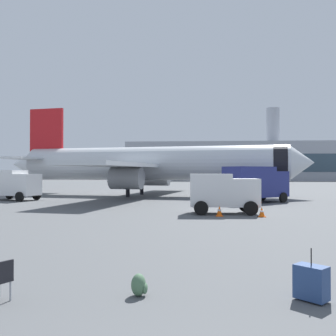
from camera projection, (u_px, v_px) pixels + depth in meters
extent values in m
cylinder|color=silver|center=(152.00, 164.00, 43.05)|extent=(30.20, 9.01, 3.80)
cone|color=silver|center=(302.00, 163.00, 39.02)|extent=(3.00, 3.98, 3.61)
cone|color=silver|center=(24.00, 164.00, 47.17)|extent=(3.75, 3.93, 3.42)
cylinder|color=black|center=(280.00, 163.00, 39.57)|extent=(2.06, 4.06, 3.88)
cube|color=silver|center=(162.00, 167.00, 51.04)|extent=(7.54, 16.59, 0.36)
cube|color=silver|center=(117.00, 165.00, 35.54)|extent=(7.54, 16.59, 0.36)
cylinder|color=gray|center=(157.00, 177.00, 48.60)|extent=(3.54, 2.73, 2.20)
cylinder|color=gray|center=(126.00, 178.00, 37.95)|extent=(3.54, 2.73, 2.20)
cube|color=red|center=(46.00, 135.00, 46.44)|extent=(4.39, 1.13, 6.40)
cube|color=silver|center=(57.00, 160.00, 49.63)|extent=(3.61, 6.36, 0.24)
cube|color=silver|center=(27.00, 158.00, 43.43)|extent=(3.61, 6.36, 0.24)
cylinder|color=black|center=(260.00, 189.00, 40.03)|extent=(0.36, 0.36, 1.80)
cylinder|color=black|center=(142.00, 187.00, 45.83)|extent=(0.44, 0.44, 1.80)
cylinder|color=black|center=(128.00, 189.00, 41.18)|extent=(0.44, 0.44, 1.80)
cube|color=white|center=(27.00, 185.00, 35.93)|extent=(2.24, 2.59, 2.04)
cube|color=#1E232D|center=(33.00, 180.00, 35.68)|extent=(0.64, 1.92, 0.84)
cube|color=white|center=(8.00, 183.00, 36.79)|extent=(3.62, 3.00, 2.40)
cylinder|color=black|center=(37.00, 195.00, 36.95)|extent=(0.93, 0.47, 0.90)
cylinder|color=black|center=(20.00, 197.00, 34.80)|extent=(0.93, 0.47, 0.90)
cylinder|color=black|center=(10.00, 195.00, 38.15)|extent=(0.93, 0.47, 0.90)
cube|color=navy|center=(273.00, 184.00, 34.87)|extent=(2.79, 2.93, 2.29)
cube|color=#1E232D|center=(278.00, 178.00, 35.26)|extent=(1.38, 1.76, 0.95)
cube|color=navy|center=(249.00, 182.00, 33.23)|extent=(4.89, 4.53, 2.70)
cylinder|color=black|center=(262.00, 196.00, 35.87)|extent=(0.85, 0.72, 0.90)
cylinder|color=black|center=(283.00, 197.00, 33.77)|extent=(0.85, 0.72, 0.90)
cylinder|color=black|center=(229.00, 198.00, 33.57)|extent=(0.85, 0.72, 0.90)
cylinder|color=black|center=(249.00, 199.00, 31.48)|extent=(0.85, 0.72, 0.90)
cube|color=white|center=(245.00, 192.00, 24.59)|extent=(1.82, 2.05, 1.78)
cube|color=#1E232D|center=(256.00, 186.00, 24.56)|extent=(0.13, 1.80, 0.74)
cube|color=white|center=(211.00, 190.00, 24.69)|extent=(2.69, 2.07, 2.10)
cylinder|color=black|center=(245.00, 205.00, 25.61)|extent=(0.91, 0.24, 0.90)
cylinder|color=black|center=(251.00, 208.00, 23.52)|extent=(0.91, 0.24, 0.90)
cylinder|color=black|center=(200.00, 205.00, 25.76)|extent=(0.91, 0.24, 0.90)
cylinder|color=black|center=(201.00, 208.00, 23.66)|extent=(0.91, 0.24, 0.90)
cube|color=#F2590C|center=(233.00, 199.00, 38.54)|extent=(0.44, 0.44, 0.04)
cone|color=#F2590C|center=(233.00, 195.00, 38.55)|extent=(0.36, 0.36, 0.79)
cylinder|color=white|center=(233.00, 194.00, 38.55)|extent=(0.23, 0.23, 0.10)
cube|color=#F2590C|center=(262.00, 217.00, 22.82)|extent=(0.44, 0.44, 0.04)
cone|color=#F2590C|center=(262.00, 212.00, 22.82)|extent=(0.36, 0.36, 0.57)
cylinder|color=white|center=(262.00, 211.00, 22.82)|extent=(0.23, 0.23, 0.10)
cube|color=#F2590C|center=(219.00, 216.00, 23.15)|extent=(0.44, 0.44, 0.04)
cone|color=#F2590C|center=(219.00, 211.00, 23.15)|extent=(0.36, 0.36, 0.60)
cylinder|color=white|center=(219.00, 210.00, 23.15)|extent=(0.23, 0.23, 0.10)
cube|color=navy|center=(311.00, 282.00, 7.90)|extent=(0.74, 0.73, 0.70)
cylinder|color=black|center=(311.00, 257.00, 7.90)|extent=(0.02, 0.02, 0.36)
cylinder|color=black|center=(301.00, 296.00, 8.06)|extent=(0.08, 0.08, 0.08)
cylinder|color=black|center=(322.00, 302.00, 7.73)|extent=(0.08, 0.08, 0.08)
ellipsoid|color=#476B4C|center=(138.00, 285.00, 8.22)|extent=(0.32, 0.40, 0.48)
ellipsoid|color=#476B4C|center=(145.00, 288.00, 8.21)|extent=(0.12, 0.28, 0.24)
cube|color=black|center=(3.00, 271.00, 7.74)|extent=(0.28, 0.44, 0.40)
cylinder|color=#999EA5|center=(10.00, 290.00, 7.91)|extent=(0.04, 0.04, 0.44)
cube|color=#9EA3AD|center=(236.00, 162.00, 130.11)|extent=(73.23, 19.97, 12.74)
cube|color=#334756|center=(239.00, 163.00, 120.10)|extent=(69.57, 0.10, 5.73)
cylinder|color=#9EA3AD|center=(273.00, 126.00, 129.31)|extent=(4.40, 4.40, 12.00)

